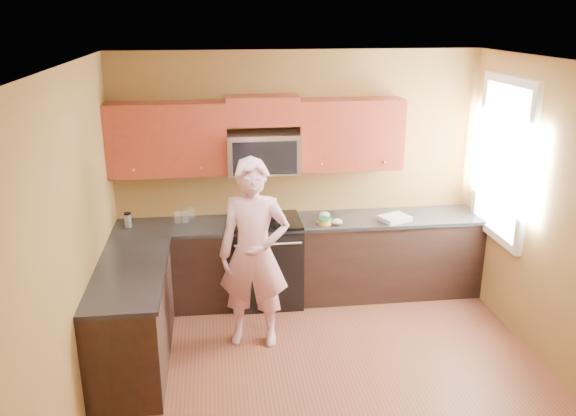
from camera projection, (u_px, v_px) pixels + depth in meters
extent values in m
plane|color=brown|center=(330.00, 386.00, 5.05)|extent=(4.00, 4.00, 0.00)
plane|color=white|center=(339.00, 66.00, 4.19)|extent=(4.00, 4.00, 0.00)
plane|color=brown|center=(298.00, 175.00, 6.50)|extent=(4.00, 0.00, 4.00)
plane|color=brown|center=(420.00, 398.00, 2.74)|extent=(4.00, 0.00, 4.00)
plane|color=brown|center=(72.00, 253.00, 4.38)|extent=(0.00, 4.00, 4.00)
plane|color=brown|center=(570.00, 229.00, 4.86)|extent=(0.00, 4.00, 4.00)
cube|color=black|center=(301.00, 261.00, 6.51)|extent=(4.00, 0.60, 0.88)
cube|color=black|center=(133.00, 319.00, 5.27)|extent=(0.60, 1.60, 0.88)
cube|color=black|center=(302.00, 222.00, 6.35)|extent=(4.00, 0.62, 0.04)
cube|color=black|center=(130.00, 272.00, 5.12)|extent=(0.62, 1.60, 0.04)
cube|color=maroon|center=(262.00, 110.00, 6.06)|extent=(0.76, 0.33, 0.30)
imported|color=pink|center=(254.00, 254.00, 5.47)|extent=(0.74, 0.56, 1.83)
cube|color=#B27F47|center=(322.00, 223.00, 6.25)|extent=(0.13, 0.13, 0.01)
ellipsoid|color=silver|center=(337.00, 222.00, 6.21)|extent=(0.12, 0.13, 0.06)
ellipsoid|color=silver|center=(324.00, 215.00, 6.41)|extent=(0.13, 0.14, 0.07)
cube|color=white|center=(395.00, 218.00, 6.34)|extent=(0.37, 0.33, 0.05)
cylinder|color=silver|center=(192.00, 213.00, 6.40)|extent=(0.07, 0.07, 0.12)
cylinder|color=silver|center=(178.00, 217.00, 6.26)|extent=(0.08, 0.08, 0.12)
cylinder|color=silver|center=(185.00, 217.00, 6.27)|extent=(0.08, 0.08, 0.12)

